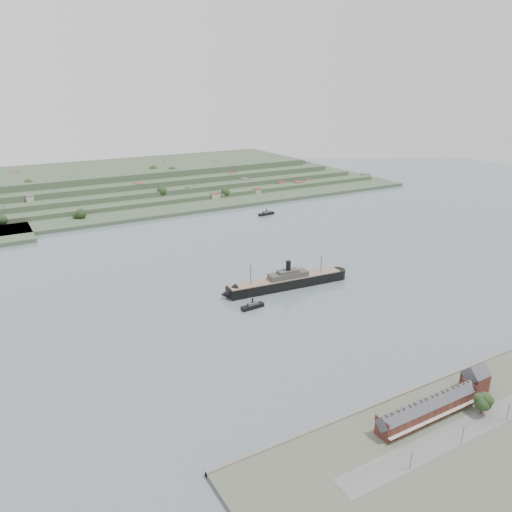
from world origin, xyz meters
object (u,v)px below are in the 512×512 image
terrace_row (427,409)px  fig_tree (484,402)px  gabled_building (475,379)px  steamship (283,282)px  tugboat (253,306)px

terrace_row → fig_tree: terrace_row is taller
gabled_building → steamship: (-9.65, 158.34, -3.58)m
gabled_building → steamship: bearing=93.5°
gabled_building → terrace_row: bearing=-173.9°
steamship → terrace_row: bearing=-99.7°
terrace_row → steamship: 164.75m
fig_tree → steamship: bearing=88.9°
steamship → fig_tree: bearing=-91.1°
steamship → fig_tree: steamship is taller
terrace_row → gabled_building: (37.50, 4.02, 1.34)m
terrace_row → tugboat: (-8.91, 142.93, -5.02)m
gabled_building → steamship: steamship is taller
tugboat → fig_tree: bearing=-77.8°
tugboat → fig_tree: 157.22m
steamship → tugboat: bearing=-152.1°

